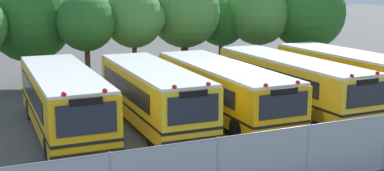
% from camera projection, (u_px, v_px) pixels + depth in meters
% --- Properties ---
extents(ground_plane, '(160.00, 160.00, 0.00)m').
position_uv_depth(ground_plane, '(224.00, 116.00, 23.85)').
color(ground_plane, '#514F4C').
extents(school_bus_0, '(2.60, 9.67, 2.77)m').
position_uv_depth(school_bus_0, '(64.00, 100.00, 20.86)').
color(school_bus_0, '#EAA80C').
rests_on(school_bus_0, ground_plane).
extents(school_bus_1, '(2.58, 9.29, 2.69)m').
position_uv_depth(school_bus_1, '(153.00, 93.00, 22.15)').
color(school_bus_1, yellow).
rests_on(school_bus_1, ground_plane).
extents(school_bus_2, '(2.69, 10.31, 2.56)m').
position_uv_depth(school_bus_2, '(223.00, 88.00, 23.52)').
color(school_bus_2, '#EAA80C').
rests_on(school_bus_2, ground_plane).
extents(school_bus_3, '(2.58, 10.54, 2.61)m').
position_uv_depth(school_bus_3, '(291.00, 80.00, 25.15)').
color(school_bus_3, yellow).
rests_on(school_bus_3, ground_plane).
extents(school_bus_4, '(2.68, 9.52, 2.72)m').
position_uv_depth(school_bus_4, '(349.00, 75.00, 26.29)').
color(school_bus_4, '#EAA80C').
rests_on(school_bus_4, ground_plane).
extents(tree_1, '(4.85, 4.85, 6.37)m').
position_uv_depth(tree_1, '(29.00, 20.00, 29.44)').
color(tree_1, '#4C3823').
rests_on(tree_1, ground_plane).
extents(tree_2, '(3.28, 3.28, 5.56)m').
position_uv_depth(tree_2, '(85.00, 22.00, 28.50)').
color(tree_2, '#4C3823').
rests_on(tree_2, ground_plane).
extents(tree_3, '(3.60, 3.52, 5.79)m').
position_uv_depth(tree_3, '(136.00, 18.00, 29.95)').
color(tree_3, '#4C3823').
rests_on(tree_3, ground_plane).
extents(tree_4, '(4.46, 4.46, 6.46)m').
position_uv_depth(tree_4, '(186.00, 13.00, 32.05)').
color(tree_4, '#4C3823').
rests_on(tree_4, ground_plane).
extents(tree_5, '(3.43, 3.43, 5.23)m').
position_uv_depth(tree_5, '(221.00, 20.00, 34.43)').
color(tree_5, '#4C3823').
rests_on(tree_5, ground_plane).
extents(tree_6, '(4.13, 4.05, 6.00)m').
position_uv_depth(tree_6, '(256.00, 13.00, 33.73)').
color(tree_6, '#4C3823').
rests_on(tree_6, ground_plane).
extents(tree_7, '(5.04, 5.04, 6.53)m').
position_uv_depth(tree_7, '(308.00, 14.00, 34.45)').
color(tree_7, '#4C3823').
rests_on(tree_7, ground_plane).
extents(chainlink_fence, '(21.83, 0.07, 1.92)m').
position_uv_depth(chainlink_fence, '(347.00, 147.00, 16.43)').
color(chainlink_fence, '#9EA0A3').
rests_on(chainlink_fence, ground_plane).
extents(traffic_cone, '(0.49, 0.49, 0.64)m').
position_uv_depth(traffic_cone, '(228.00, 166.00, 16.60)').
color(traffic_cone, '#EA5914').
rests_on(traffic_cone, ground_plane).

